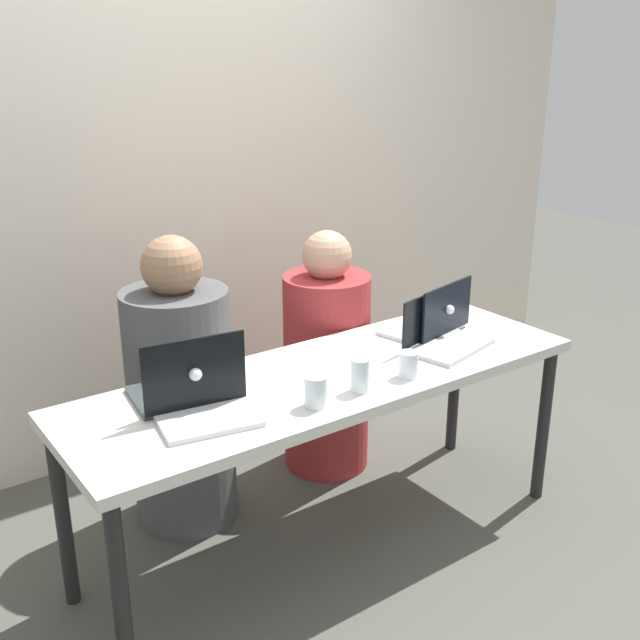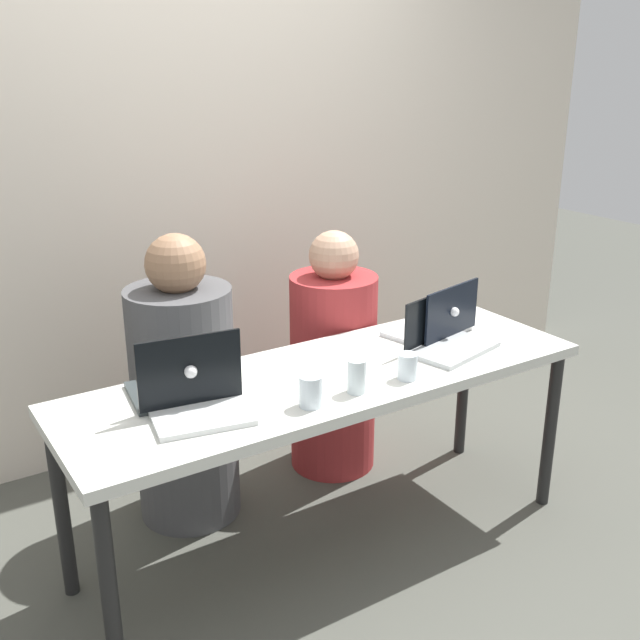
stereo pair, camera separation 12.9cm
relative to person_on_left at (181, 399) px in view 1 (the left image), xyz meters
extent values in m
plane|color=#4A4B43|center=(0.35, -0.50, -0.52)|extent=(12.00, 12.00, 0.00)
cube|color=beige|center=(0.35, 0.68, 0.75)|extent=(4.98, 0.10, 2.53)
cube|color=silver|center=(0.35, -0.50, 0.18)|extent=(1.92, 0.61, 0.04)
cylinder|color=black|center=(-0.56, -0.75, -0.18)|extent=(0.05, 0.05, 0.67)
cylinder|color=black|center=(1.26, -0.75, -0.18)|extent=(0.05, 0.05, 0.67)
cylinder|color=black|center=(-0.56, -0.24, -0.18)|extent=(0.05, 0.05, 0.67)
cylinder|color=black|center=(1.26, -0.24, -0.18)|extent=(0.05, 0.05, 0.67)
cylinder|color=#4A4A4C|center=(0.00, 0.00, -0.04)|extent=(0.48, 0.48, 0.95)
sphere|color=#997051|center=(0.00, 0.00, 0.53)|extent=(0.23, 0.23, 0.23)
cylinder|color=#A12C2E|center=(0.70, 0.00, -0.07)|extent=(0.45, 0.45, 0.89)
sphere|color=tan|center=(0.70, 0.00, 0.46)|extent=(0.21, 0.21, 0.21)
cube|color=silver|center=(-0.18, -0.58, 0.21)|extent=(0.33, 0.26, 0.02)
cube|color=black|center=(-0.16, -0.47, 0.31)|extent=(0.30, 0.06, 0.20)
sphere|color=white|center=(-0.15, -0.46, 0.31)|extent=(0.04, 0.04, 0.04)
cube|color=#333A3C|center=(-0.15, -0.37, 0.21)|extent=(0.37, 0.29, 0.02)
cube|color=black|center=(-0.17, -0.49, 0.33)|extent=(0.33, 0.06, 0.23)
sphere|color=white|center=(-0.17, -0.51, 0.33)|extent=(0.04, 0.04, 0.04)
cube|color=#B0B5B7|center=(0.86, -0.59, 0.21)|extent=(0.38, 0.27, 0.02)
cube|color=black|center=(0.83, -0.48, 0.31)|extent=(0.33, 0.09, 0.18)
sphere|color=white|center=(0.83, -0.47, 0.31)|extent=(0.03, 0.03, 0.03)
cube|color=silver|center=(0.90, -0.37, 0.21)|extent=(0.37, 0.29, 0.02)
cube|color=black|center=(0.93, -0.49, 0.32)|extent=(0.32, 0.08, 0.20)
sphere|color=white|center=(0.93, -0.50, 0.32)|extent=(0.04, 0.04, 0.04)
cylinder|color=silver|center=(0.55, -0.69, 0.24)|extent=(0.07, 0.07, 0.09)
cylinder|color=silver|center=(0.55, -0.69, 0.22)|extent=(0.06, 0.06, 0.05)
cylinder|color=silver|center=(0.16, -0.69, 0.25)|extent=(0.08, 0.08, 0.10)
cylinder|color=silver|center=(0.16, -0.69, 0.23)|extent=(0.07, 0.07, 0.06)
cylinder|color=silver|center=(0.34, -0.68, 0.26)|extent=(0.06, 0.06, 0.12)
cylinder|color=silver|center=(0.34, -0.68, 0.23)|extent=(0.06, 0.06, 0.06)
camera|label=1|loc=(-1.10, -2.45, 1.26)|focal=42.00mm
camera|label=2|loc=(-0.99, -2.52, 1.26)|focal=42.00mm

